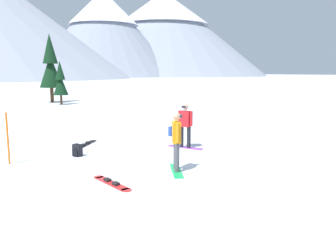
{
  "coord_description": "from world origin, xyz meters",
  "views": [
    {
      "loc": [
        -3.93,
        -9.99,
        2.98
      ],
      "look_at": [
        2.04,
        1.2,
        1.0
      ],
      "focal_mm": 36.73,
      "sensor_mm": 36.0,
      "label": 1
    }
  ],
  "objects_px": {
    "snowboarder_midground": "(185,125)",
    "pine_tree_twin": "(60,81)",
    "snowboarder_foreground": "(176,140)",
    "loose_snowboard_near_left": "(85,144)",
    "backpack_blue": "(172,131)",
    "backpack_black": "(77,150)",
    "pine_tree_broad": "(50,65)",
    "loose_snowboard_far_spare": "(112,183)",
    "trail_marker_pole": "(8,138)"
  },
  "relations": [
    {
      "from": "backpack_black",
      "to": "pine_tree_twin",
      "type": "xyz_separation_m",
      "value": [
        3.55,
        21.05,
        2.0
      ]
    },
    {
      "from": "backpack_blue",
      "to": "loose_snowboard_far_spare",
      "type": "bearing_deg",
      "value": -131.78
    },
    {
      "from": "backpack_blue",
      "to": "backpack_black",
      "type": "height_order",
      "value": "same"
    },
    {
      "from": "pine_tree_broad",
      "to": "backpack_black",
      "type": "bearing_deg",
      "value": -97.64
    },
    {
      "from": "snowboarder_midground",
      "to": "backpack_black",
      "type": "relative_size",
      "value": 3.74
    },
    {
      "from": "backpack_black",
      "to": "trail_marker_pole",
      "type": "bearing_deg",
      "value": -179.86
    },
    {
      "from": "loose_snowboard_near_left",
      "to": "pine_tree_broad",
      "type": "bearing_deg",
      "value": 83.69
    },
    {
      "from": "snowboarder_foreground",
      "to": "loose_snowboard_far_spare",
      "type": "bearing_deg",
      "value": -173.91
    },
    {
      "from": "snowboarder_foreground",
      "to": "backpack_black",
      "type": "height_order",
      "value": "snowboarder_foreground"
    },
    {
      "from": "snowboarder_midground",
      "to": "pine_tree_twin",
      "type": "height_order",
      "value": "pine_tree_twin"
    },
    {
      "from": "pine_tree_broad",
      "to": "loose_snowboard_near_left",
      "type": "bearing_deg",
      "value": -96.31
    },
    {
      "from": "loose_snowboard_near_left",
      "to": "backpack_blue",
      "type": "relative_size",
      "value": 3.55
    },
    {
      "from": "loose_snowboard_near_left",
      "to": "pine_tree_broad",
      "type": "relative_size",
      "value": 0.25
    },
    {
      "from": "snowboarder_foreground",
      "to": "loose_snowboard_near_left",
      "type": "bearing_deg",
      "value": 105.95
    },
    {
      "from": "snowboarder_midground",
      "to": "snowboarder_foreground",
      "type": "bearing_deg",
      "value": -125.55
    },
    {
      "from": "pine_tree_twin",
      "to": "backpack_blue",
      "type": "bearing_deg",
      "value": -85.78
    },
    {
      "from": "loose_snowboard_far_spare",
      "to": "backpack_black",
      "type": "bearing_deg",
      "value": 91.21
    },
    {
      "from": "snowboarder_midground",
      "to": "backpack_blue",
      "type": "height_order",
      "value": "snowboarder_midground"
    },
    {
      "from": "trail_marker_pole",
      "to": "loose_snowboard_near_left",
      "type": "bearing_deg",
      "value": 31.15
    },
    {
      "from": "loose_snowboard_far_spare",
      "to": "pine_tree_broad",
      "type": "bearing_deg",
      "value": 83.49
    },
    {
      "from": "loose_snowboard_near_left",
      "to": "backpack_blue",
      "type": "height_order",
      "value": "backpack_blue"
    },
    {
      "from": "snowboarder_midground",
      "to": "pine_tree_twin",
      "type": "xyz_separation_m",
      "value": [
        -0.6,
        21.66,
        1.28
      ]
    },
    {
      "from": "backpack_blue",
      "to": "pine_tree_twin",
      "type": "distance_m",
      "value": 19.27
    },
    {
      "from": "loose_snowboard_near_left",
      "to": "backpack_black",
      "type": "bearing_deg",
      "value": -112.93
    },
    {
      "from": "loose_snowboard_far_spare",
      "to": "pine_tree_twin",
      "type": "height_order",
      "value": "pine_tree_twin"
    },
    {
      "from": "backpack_black",
      "to": "pine_tree_broad",
      "type": "distance_m",
      "value": 24.37
    },
    {
      "from": "snowboarder_foreground",
      "to": "snowboarder_midground",
      "type": "relative_size",
      "value": 1.02
    },
    {
      "from": "snowboarder_midground",
      "to": "backpack_blue",
      "type": "distance_m",
      "value": 2.76
    },
    {
      "from": "snowboarder_foreground",
      "to": "backpack_blue",
      "type": "distance_m",
      "value": 5.96
    },
    {
      "from": "trail_marker_pole",
      "to": "pine_tree_broad",
      "type": "height_order",
      "value": "pine_tree_broad"
    },
    {
      "from": "snowboarder_midground",
      "to": "trail_marker_pole",
      "type": "xyz_separation_m",
      "value": [
        -6.38,
        0.6,
        -0.08
      ]
    },
    {
      "from": "snowboarder_foreground",
      "to": "loose_snowboard_near_left",
      "type": "relative_size",
      "value": 1.08
    },
    {
      "from": "snowboarder_foreground",
      "to": "backpack_black",
      "type": "bearing_deg",
      "value": 123.91
    },
    {
      "from": "loose_snowboard_far_spare",
      "to": "loose_snowboard_near_left",
      "type": "bearing_deg",
      "value": 82.66
    },
    {
      "from": "snowboarder_foreground",
      "to": "pine_tree_twin",
      "type": "bearing_deg",
      "value": 86.88
    },
    {
      "from": "snowboarder_midground",
      "to": "pine_tree_twin",
      "type": "relative_size",
      "value": 0.43
    },
    {
      "from": "trail_marker_pole",
      "to": "pine_tree_twin",
      "type": "bearing_deg",
      "value": 74.66
    },
    {
      "from": "trail_marker_pole",
      "to": "pine_tree_broad",
      "type": "distance_m",
      "value": 24.69
    },
    {
      "from": "snowboarder_foreground",
      "to": "pine_tree_broad",
      "type": "distance_m",
      "value": 27.37
    },
    {
      "from": "snowboarder_midground",
      "to": "pine_tree_broad",
      "type": "bearing_deg",
      "value": 92.2
    },
    {
      "from": "snowboarder_midground",
      "to": "loose_snowboard_near_left",
      "type": "height_order",
      "value": "snowboarder_midground"
    },
    {
      "from": "loose_snowboard_near_left",
      "to": "backpack_blue",
      "type": "xyz_separation_m",
      "value": [
        4.2,
        0.13,
        0.19
      ]
    },
    {
      "from": "backpack_black",
      "to": "pine_tree_twin",
      "type": "bearing_deg",
      "value": 80.43
    },
    {
      "from": "backpack_blue",
      "to": "trail_marker_pole",
      "type": "bearing_deg",
      "value": -164.91
    },
    {
      "from": "snowboarder_foreground",
      "to": "loose_snowboard_near_left",
      "type": "distance_m",
      "value": 5.39
    },
    {
      "from": "loose_snowboard_near_left",
      "to": "pine_tree_broad",
      "type": "height_order",
      "value": "pine_tree_broad"
    },
    {
      "from": "loose_snowboard_far_spare",
      "to": "pine_tree_broad",
      "type": "relative_size",
      "value": 0.25
    },
    {
      "from": "loose_snowboard_near_left",
      "to": "pine_tree_twin",
      "type": "distance_m",
      "value": 19.57
    },
    {
      "from": "snowboarder_midground",
      "to": "pine_tree_twin",
      "type": "bearing_deg",
      "value": 91.59
    },
    {
      "from": "trail_marker_pole",
      "to": "pine_tree_broad",
      "type": "xyz_separation_m",
      "value": [
        5.43,
        23.91,
        2.84
      ]
    }
  ]
}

